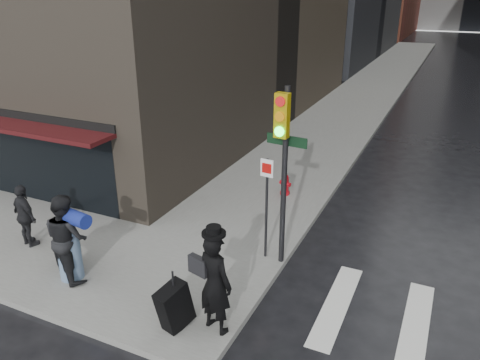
# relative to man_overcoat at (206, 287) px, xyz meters

# --- Properties ---
(ground) EXTENTS (140.00, 140.00, 0.00)m
(ground) POSITION_rel_man_overcoat_xyz_m (-1.45, 0.95, -1.10)
(ground) COLOR black
(ground) RESTS_ON ground
(sidewalk_left) EXTENTS (4.00, 50.00, 0.15)m
(sidewalk_left) POSITION_rel_man_overcoat_xyz_m (-1.45, 27.95, -1.03)
(sidewalk_left) COLOR slate
(sidewalk_left) RESTS_ON ground
(storefront) EXTENTS (8.40, 1.11, 2.83)m
(storefront) POSITION_rel_man_overcoat_xyz_m (-8.45, 2.85, 0.72)
(storefront) COLOR black
(storefront) RESTS_ON ground
(man_overcoat) EXTENTS (1.42, 1.07, 2.26)m
(man_overcoat) POSITION_rel_man_overcoat_xyz_m (0.00, 0.00, 0.00)
(man_overcoat) COLOR black
(man_overcoat) RESTS_ON ground
(man_jeans) EXTENTS (1.42, 1.13, 2.04)m
(man_jeans) POSITION_rel_man_overcoat_xyz_m (-3.61, 0.22, 0.07)
(man_jeans) COLOR black
(man_jeans) RESTS_ON ground
(man_greycoat) EXTENTS (1.04, 0.64, 1.65)m
(man_greycoat) POSITION_rel_man_overcoat_xyz_m (-5.62, 0.84, -0.13)
(man_greycoat) COLOR black
(man_greycoat) RESTS_ON ground
(traffic_light) EXTENTS (1.05, 0.51, 4.22)m
(traffic_light) POSITION_rel_man_overcoat_xyz_m (0.41, 2.75, 1.77)
(traffic_light) COLOR black
(traffic_light) RESTS_ON ground
(fire_hydrant) EXTENTS (0.39, 0.30, 0.68)m
(fire_hydrant) POSITION_rel_man_overcoat_xyz_m (-0.79, 6.55, -0.65)
(fire_hydrant) COLOR #B00A14
(fire_hydrant) RESTS_ON ground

